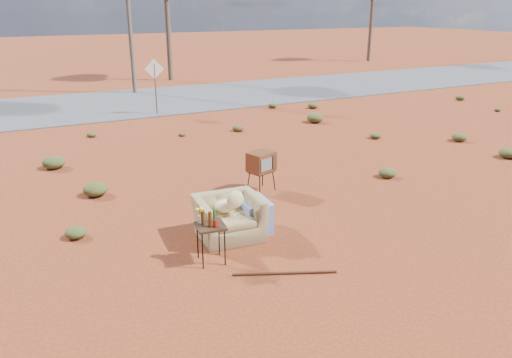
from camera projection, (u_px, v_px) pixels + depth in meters
name	position (u px, v px, depth m)	size (l,w,h in m)	color
ground	(265.00, 241.00, 9.33)	(140.00, 140.00, 0.00)	#95401D
highway	(104.00, 105.00, 21.91)	(140.00, 7.00, 0.04)	#565659
armchair	(234.00, 211.00, 9.43)	(1.49, 0.92, 1.06)	#958151
tv_unit	(261.00, 162.00, 11.64)	(0.71, 0.63, 0.95)	black
side_table	(208.00, 223.00, 8.39)	(0.54, 0.54, 0.97)	#321D12
rusty_bar	(285.00, 273.00, 8.19)	(0.05, 0.05, 1.72)	#492713
road_sign	(155.00, 77.00, 19.55)	(0.78, 0.06, 2.19)	brown
utility_pole_center	(128.00, 5.00, 23.51)	(1.40, 0.20, 8.00)	brown
scrub_patch	(155.00, 174.00, 12.63)	(17.49, 8.07, 0.33)	#4C5424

